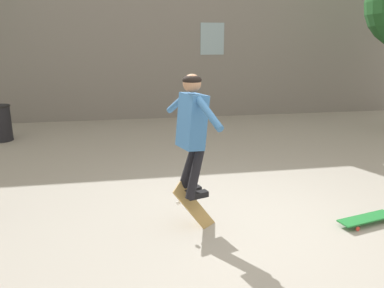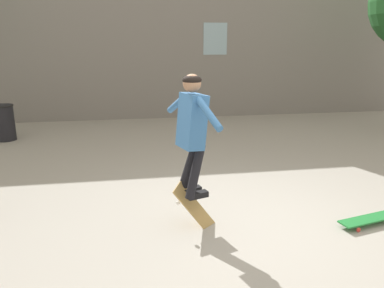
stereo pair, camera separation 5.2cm
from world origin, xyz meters
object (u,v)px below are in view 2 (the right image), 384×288
at_px(skater, 192,126).
at_px(skateboard_flipping, 197,211).
at_px(skateboard_resting, 367,219).
at_px(trash_bin, 4,122).

distance_m(skater, skateboard_flipping, 1.08).
relative_size(skater, skateboard_resting, 1.81).
relative_size(trash_bin, skater, 0.56).
height_order(skater, skateboard_flipping, skater).
bearing_deg(skater, trash_bin, 108.25).
distance_m(trash_bin, skateboard_resting, 7.79).
distance_m(trash_bin, skateboard_flipping, 6.12).
height_order(trash_bin, skater, skater).
height_order(trash_bin, skateboard_resting, trash_bin).
bearing_deg(trash_bin, skateboard_flipping, -53.13).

